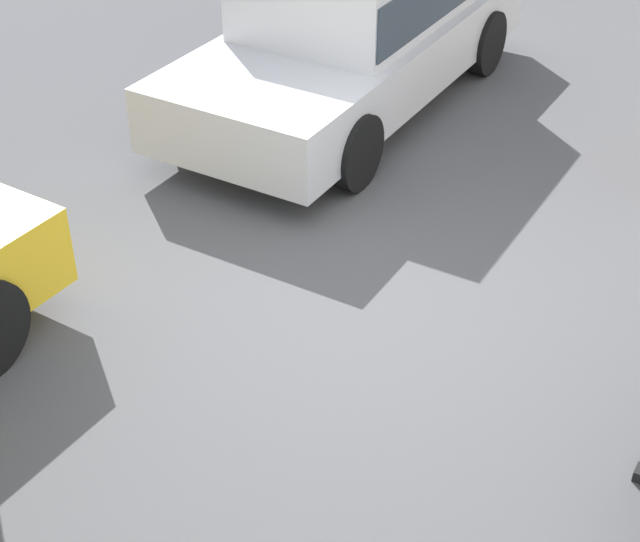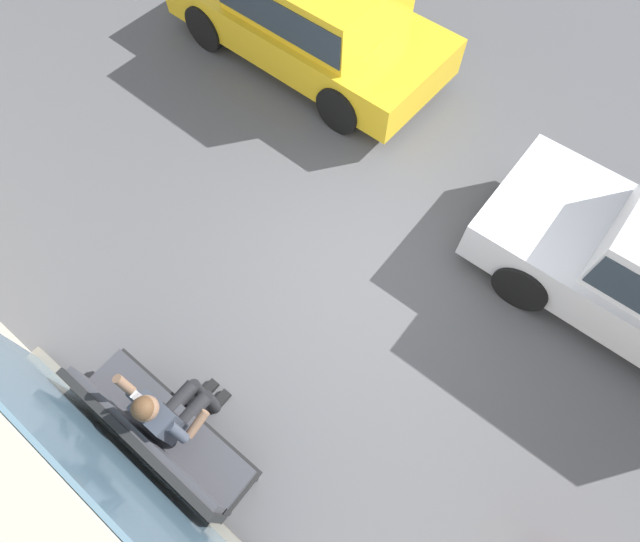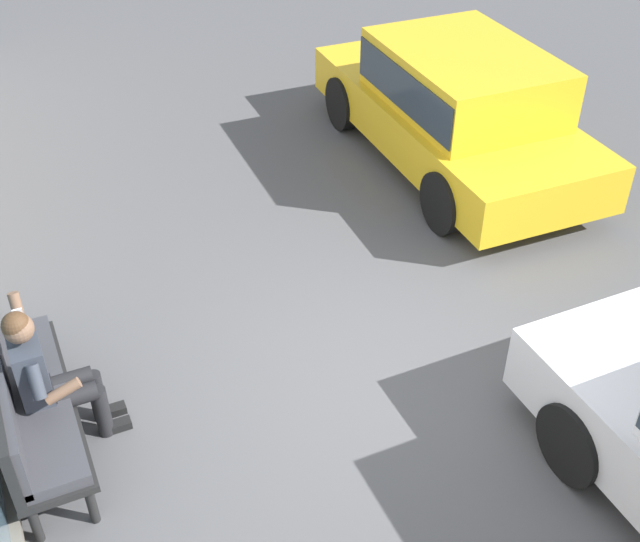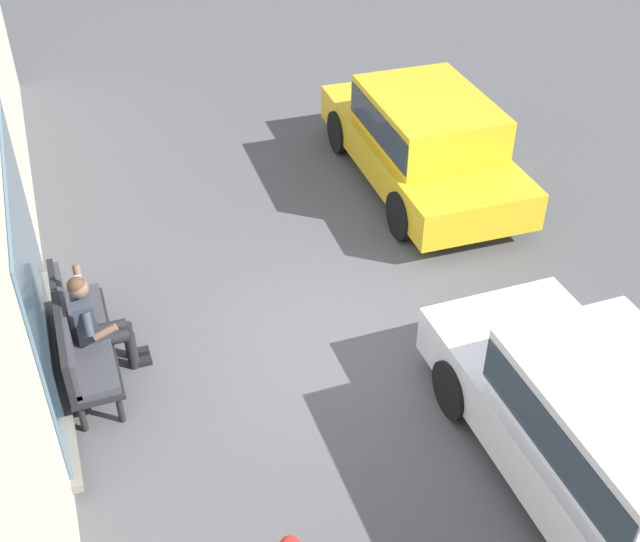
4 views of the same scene
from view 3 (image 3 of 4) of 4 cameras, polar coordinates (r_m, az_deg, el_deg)
ground_plane at (r=7.03m, az=4.83°, el=-7.51°), size 60.00×60.00×0.00m
bench at (r=6.46m, az=-20.52°, el=-8.40°), size 1.92×0.55×0.98m
person_on_phone at (r=6.37m, az=-18.84°, el=-7.01°), size 0.73×0.74×1.32m
parked_car_mid at (r=9.81m, az=9.74°, el=11.75°), size 4.33×2.00×1.49m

